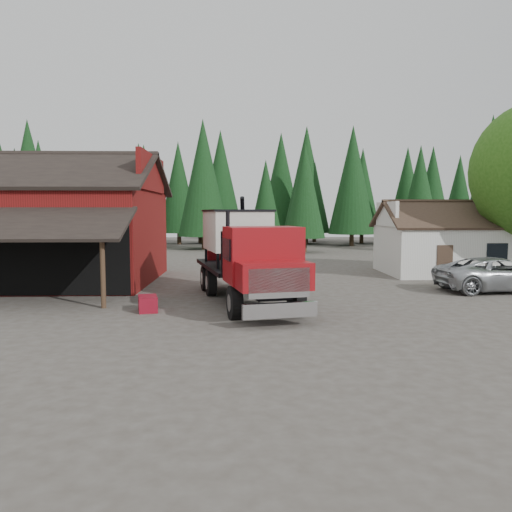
{
  "coord_description": "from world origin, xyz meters",
  "views": [
    {
      "loc": [
        -0.01,
        -17.89,
        3.84
      ],
      "look_at": [
        0.64,
        5.45,
        1.8
      ],
      "focal_mm": 35.0,
      "sensor_mm": 36.0,
      "label": 1
    }
  ],
  "objects": [
    {
      "name": "near_pine_d",
      "position": [
        -4.0,
        34.0,
        7.39
      ],
      "size": [
        5.28,
        5.28,
        13.4
      ],
      "color": "#382619",
      "rests_on": "ground"
    },
    {
      "name": "conifer_backdrop",
      "position": [
        0.0,
        42.0,
        0.0
      ],
      "size": [
        76.0,
        16.0,
        16.0
      ],
      "primitive_type": null,
      "color": "black",
      "rests_on": "ground"
    },
    {
      "name": "ground",
      "position": [
        0.0,
        0.0,
        0.0
      ],
      "size": [
        120.0,
        120.0,
        0.0
      ],
      "primitive_type": "plane",
      "color": "#423C34",
      "rests_on": "ground"
    },
    {
      "name": "near_pine_b",
      "position": [
        6.0,
        30.0,
        5.89
      ],
      "size": [
        3.96,
        3.96,
        10.4
      ],
      "color": "#382619",
      "rests_on": "ground"
    },
    {
      "name": "equip_box",
      "position": [
        -3.7,
        1.4,
        0.3
      ],
      "size": [
        0.94,
        1.23,
        0.6
      ],
      "primitive_type": "cube",
      "rotation": [
        0.0,
        0.0,
        0.24
      ],
      "color": "maroon",
      "rests_on": "ground"
    },
    {
      "name": "feed_truck",
      "position": [
        0.12,
        3.34,
        2.15
      ],
      "size": [
        4.88,
        10.54,
        4.6
      ],
      "rotation": [
        0.0,
        0.0,
        0.22
      ],
      "color": "black",
      "rests_on": "ground"
    },
    {
      "name": "red_barn",
      "position": [
        -11.0,
        9.9,
        2.69
      ],
      "size": [
        12.8,
        13.63,
        7.18
      ],
      "color": "maroon",
      "rests_on": "ground"
    },
    {
      "name": "silver_car",
      "position": [
        12.49,
        5.9,
        0.83
      ],
      "size": [
        6.17,
        3.21,
        1.66
      ],
      "primitive_type": "imported",
      "rotation": [
        0.0,
        0.0,
        1.65
      ],
      "color": "#AFB3B7",
      "rests_on": "ground"
    },
    {
      "name": "near_pine_c",
      "position": [
        22.0,
        26.0,
        6.89
      ],
      "size": [
        4.84,
        4.84,
        12.4
      ],
      "color": "#382619",
      "rests_on": "ground"
    },
    {
      "name": "farmhouse",
      "position": [
        13.0,
        13.0,
        1.67
      ],
      "size": [
        8.6,
        6.42,
        4.65
      ],
      "color": "silver",
      "rests_on": "ground"
    }
  ]
}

